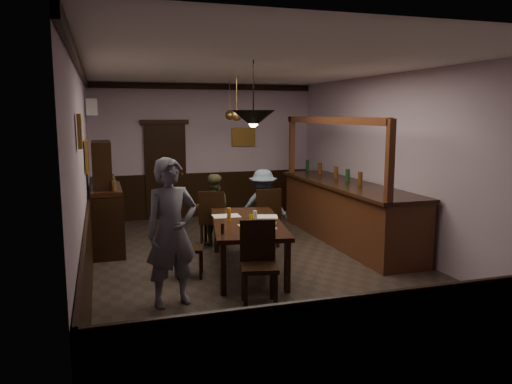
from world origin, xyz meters
name	(u,v)px	position (x,y,z in m)	size (l,w,h in m)	color
room	(258,169)	(0.00, 0.00, 1.50)	(5.01, 8.01, 3.01)	#2D2621
dining_table	(247,225)	(-0.23, -0.17, 0.69)	(1.38, 2.34, 0.75)	black
chair_far_left	(213,217)	(-0.46, 1.16, 0.56)	(0.58, 0.58, 1.02)	black
chair_far_right	(266,215)	(0.46, 0.99, 0.58)	(0.47, 0.47, 1.05)	black
chair_near	(259,259)	(-0.46, -1.47, 0.56)	(0.53, 0.53, 1.03)	black
chair_side	(185,244)	(-1.17, -0.20, 0.49)	(0.46, 0.46, 0.89)	black
person_standing	(172,232)	(-1.49, -1.21, 0.91)	(0.66, 0.43, 1.82)	slate
person_seated_left	(213,210)	(-0.39, 1.43, 0.64)	(0.62, 0.48, 1.28)	brown
person_seated_right	(263,207)	(0.50, 1.27, 0.67)	(0.87, 0.50, 1.34)	slate
newspaper_left	(226,216)	(-0.44, 0.27, 0.75)	(0.42, 0.30, 0.01)	silver
newspaper_right	(264,217)	(0.11, 0.05, 0.75)	(0.42, 0.30, 0.01)	silver
napkin	(244,225)	(-0.36, -0.43, 0.75)	(0.15, 0.15, 0.00)	#E6B355
saucer	(272,228)	(-0.04, -0.75, 0.76)	(0.15, 0.15, 0.01)	white
coffee_cup	(274,225)	(-0.01, -0.73, 0.80)	(0.08, 0.08, 0.07)	white
pastry_plate	(250,229)	(-0.33, -0.68, 0.76)	(0.22, 0.22, 0.01)	white
pastry_ring_a	(244,227)	(-0.41, -0.66, 0.79)	(0.13, 0.13, 0.04)	#C68C47
pastry_ring_b	(252,227)	(-0.32, -0.70, 0.79)	(0.13, 0.13, 0.04)	#C68C47
soda_can	(251,219)	(-0.20, -0.30, 0.81)	(0.07, 0.07, 0.12)	yellow
beer_glass	(229,214)	(-0.48, -0.08, 0.85)	(0.06, 0.06, 0.20)	#BF721E
water_glass	(255,216)	(-0.10, -0.17, 0.82)	(0.06, 0.06, 0.15)	silver
pepper_mill	(222,229)	(-0.76, -0.83, 0.82)	(0.04, 0.04, 0.14)	black
sideboard	(106,207)	(-2.21, 1.59, 0.75)	(0.51, 1.42, 1.88)	black
bar_counter	(346,210)	(1.99, 0.94, 0.58)	(0.94, 4.05, 2.28)	#4A2213
door_back	(166,172)	(-0.90, 3.95, 1.05)	(0.90, 0.06, 2.10)	black
ac_unit	(92,107)	(-2.38, 2.90, 2.45)	(0.20, 0.85, 0.30)	white
picture_left_small	(80,131)	(-2.46, -1.60, 2.15)	(0.04, 0.28, 0.36)	olive
picture_left_large	(87,156)	(-2.46, 0.80, 1.70)	(0.04, 0.62, 0.48)	olive
picture_back	(243,137)	(0.90, 3.96, 1.80)	(0.55, 0.04, 0.42)	olive
pendant_iron	(253,119)	(-0.37, -0.96, 2.26)	(0.56, 0.56, 0.85)	black
pendant_brass_mid	(237,115)	(0.10, 1.60, 2.30)	(0.20, 0.20, 0.81)	#BF8C3F
pendant_brass_far	(230,115)	(0.30, 2.86, 2.30)	(0.20, 0.20, 0.81)	#BF8C3F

